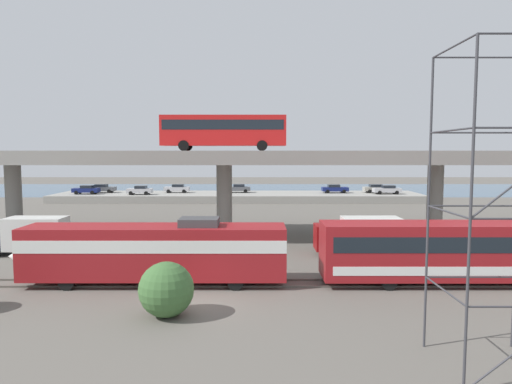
{
  "coord_description": "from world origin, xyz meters",
  "views": [
    {
      "loc": [
        3.07,
        -24.18,
        8.21
      ],
      "look_at": [
        2.91,
        25.81,
        3.93
      ],
      "focal_mm": 32.22,
      "sensor_mm": 36.0,
      "label": 1
    }
  ],
  "objects": [
    {
      "name": "parked_car_6",
      "position": [
        -25.75,
        53.37,
        1.98
      ],
      "size": [
        4.33,
        1.91,
        1.5
      ],
      "rotation": [
        0.0,
        0.0,
        3.14
      ],
      "color": "navy",
      "rests_on": "pier_parking_lot"
    },
    {
      "name": "transit_bus_on_overpass",
      "position": [
        -0.09,
        20.67,
        10.45
      ],
      "size": [
        12.0,
        2.68,
        3.4
      ],
      "rotation": [
        0.0,
        0.0,
        3.14
      ],
      "color": "red",
      "rests_on": "highway_overpass"
    },
    {
      "name": "ground_plane",
      "position": [
        0.0,
        0.0,
        0.0
      ],
      "size": [
        260.0,
        260.0,
        0.0
      ],
      "primitive_type": "plane",
      "color": "#605B54"
    },
    {
      "name": "highway_overpass",
      "position": [
        0.0,
        20.0,
        7.53
      ],
      "size": [
        96.0,
        10.88,
        8.39
      ],
      "color": "gray",
      "rests_on": "ground_plane"
    },
    {
      "name": "pier_parking_lot",
      "position": [
        0.0,
        55.0,
        0.61
      ],
      "size": [
        62.6,
        11.34,
        1.21
      ],
      "primitive_type": "cube",
      "color": "gray",
      "rests_on": "ground_plane"
    },
    {
      "name": "scaffolding_tower",
      "position": [
        12.07,
        -7.28,
        6.47
      ],
      "size": [
        3.82,
        3.82,
        12.1
      ],
      "color": "#38383D",
      "rests_on": "ground_plane"
    },
    {
      "name": "parked_car_2",
      "position": [
        -10.8,
        56.14,
        1.98
      ],
      "size": [
        4.38,
        1.82,
        1.5
      ],
      "rotation": [
        0.0,
        0.0,
        3.14
      ],
      "color": "#B7B7BC",
      "rests_on": "pier_parking_lot"
    },
    {
      "name": "parked_car_1",
      "position": [
        -23.93,
        56.19,
        1.98
      ],
      "size": [
        4.4,
        1.88,
        1.5
      ],
      "color": "#515459",
      "rests_on": "pier_parking_lot"
    },
    {
      "name": "train_locomotive",
      "position": [
        -4.03,
        4.0,
        2.19
      ],
      "size": [
        17.31,
        3.04,
        4.18
      ],
      "rotation": [
        0.0,
        0.0,
        3.14
      ],
      "color": "maroon",
      "rests_on": "ground_plane"
    },
    {
      "name": "parked_car_5",
      "position": [
        16.82,
        55.67,
        1.99
      ],
      "size": [
        4.54,
        1.99,
        1.5
      ],
      "color": "navy",
      "rests_on": "pier_parking_lot"
    },
    {
      "name": "rail_strip_far",
      "position": [
        0.0,
        4.76,
        0.06
      ],
      "size": [
        110.0,
        0.12,
        0.12
      ],
      "primitive_type": "cube",
      "color": "#59544C",
      "rests_on": "ground_plane"
    },
    {
      "name": "rail_strip_near",
      "position": [
        0.0,
        3.24,
        0.06
      ],
      "size": [
        110.0,
        0.12,
        0.12
      ],
      "primitive_type": "cube",
      "color": "#59544C",
      "rests_on": "ground_plane"
    },
    {
      "name": "parked_car_3",
      "position": [
        -16.39,
        52.41,
        1.98
      ],
      "size": [
        4.12,
        1.98,
        1.5
      ],
      "rotation": [
        0.0,
        0.0,
        3.14
      ],
      "color": "#B7B7BC",
      "rests_on": "pier_parking_lot"
    },
    {
      "name": "parked_car_0",
      "position": [
        24.22,
        56.05,
        1.99
      ],
      "size": [
        4.63,
        1.97,
        1.5
      ],
      "color": "#9E998C",
      "rests_on": "pier_parking_lot"
    },
    {
      "name": "service_truck_east",
      "position": [
        11.44,
        12.31,
        1.64
      ],
      "size": [
        6.8,
        2.46,
        3.04
      ],
      "rotation": [
        0.0,
        0.0,
        3.14
      ],
      "color": "maroon",
      "rests_on": "ground_plane"
    },
    {
      "name": "shrub_right",
      "position": [
        -1.42,
        -1.73,
        1.39
      ],
      "size": [
        2.78,
        2.78,
        2.78
      ],
      "primitive_type": "sphere",
      "color": "#3E6634",
      "rests_on": "ground_plane"
    },
    {
      "name": "service_truck_west",
      "position": [
        -15.5,
        12.31,
        1.64
      ],
      "size": [
        6.8,
        2.46,
        3.04
      ],
      "rotation": [
        0.0,
        0.0,
        3.14
      ],
      "color": "navy",
      "rests_on": "ground_plane"
    },
    {
      "name": "harbor_water",
      "position": [
        0.0,
        78.0,
        0.0
      ],
      "size": [
        140.0,
        36.0,
        0.01
      ],
      "primitive_type": "cube",
      "color": "#385B7A",
      "rests_on": "ground_plane"
    },
    {
      "name": "train_coach_lead",
      "position": [
        18.21,
        4.0,
        2.17
      ],
      "size": [
        22.04,
        3.04,
        3.86
      ],
      "rotation": [
        0.0,
        0.0,
        3.14
      ],
      "color": "maroon",
      "rests_on": "ground_plane"
    },
    {
      "name": "parked_car_7",
      "position": [
        25.36,
        53.43,
        1.98
      ],
      "size": [
        4.63,
        1.87,
        1.5
      ],
      "rotation": [
        0.0,
        0.0,
        3.14
      ],
      "color": "#B7B7BC",
      "rests_on": "pier_parking_lot"
    },
    {
      "name": "parked_car_4",
      "position": [
        -0.09,
        56.44,
        1.98
      ],
      "size": [
        4.41,
        1.94,
        1.5
      ],
      "rotation": [
        0.0,
        0.0,
        3.14
      ],
      "color": "#515459",
      "rests_on": "pier_parking_lot"
    }
  ]
}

